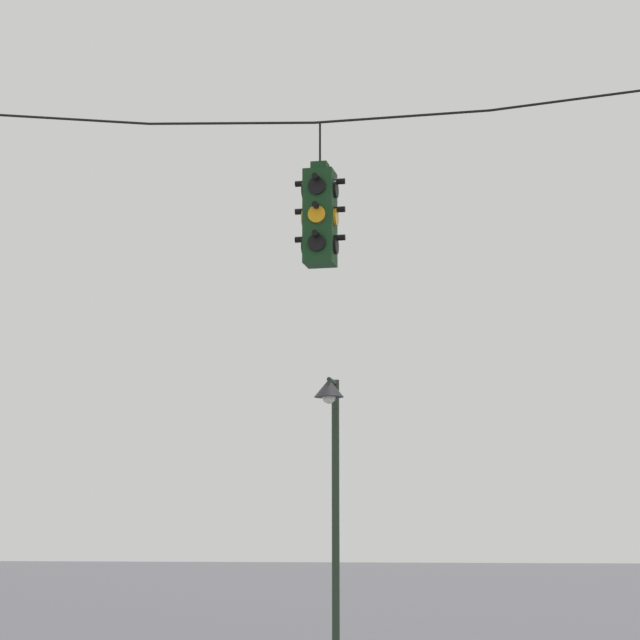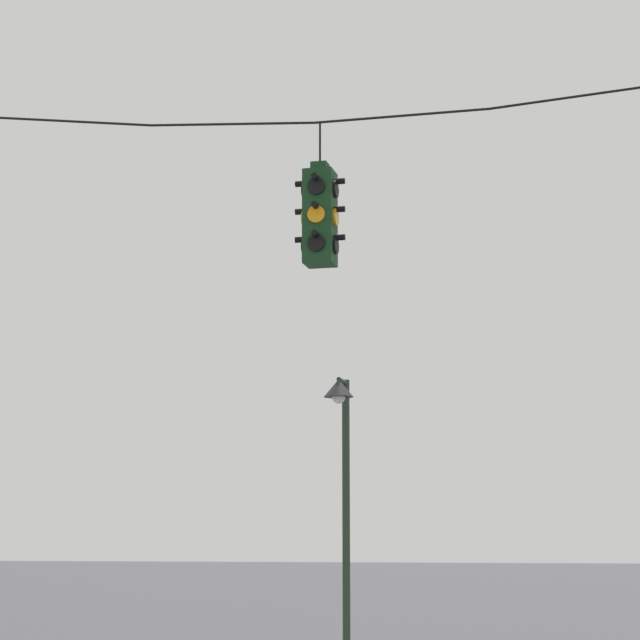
{
  "view_description": "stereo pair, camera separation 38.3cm",
  "coord_description": "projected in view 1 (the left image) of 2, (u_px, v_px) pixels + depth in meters",
  "views": [
    {
      "loc": [
        1.92,
        -13.22,
        2.01
      ],
      "look_at": [
        -0.95,
        0.28,
        4.45
      ],
      "focal_mm": 70.0,
      "sensor_mm": 36.0,
      "label": 1
    },
    {
      "loc": [
        2.3,
        -13.14,
        2.01
      ],
      "look_at": [
        -0.95,
        0.28,
        4.45
      ],
      "focal_mm": 70.0,
      "sensor_mm": 36.0,
      "label": 2
    }
  ],
  "objects": [
    {
      "name": "span_wire",
      "position": [
        401.0,
        95.0,
        14.28
      ],
      "size": [
        14.15,
        0.03,
        0.81
      ],
      "color": "black"
    },
    {
      "name": "street_lamp",
      "position": [
        332.0,
        453.0,
        19.42
      ],
      "size": [
        0.47,
        0.8,
        4.52
      ],
      "color": "#233323",
      "rests_on": "ground_plane"
    },
    {
      "name": "traffic_light_near_left_pole",
      "position": [
        320.0,
        216.0,
        14.23
      ],
      "size": [
        0.58,
        0.58,
        1.69
      ],
      "color": "#143819"
    }
  ]
}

